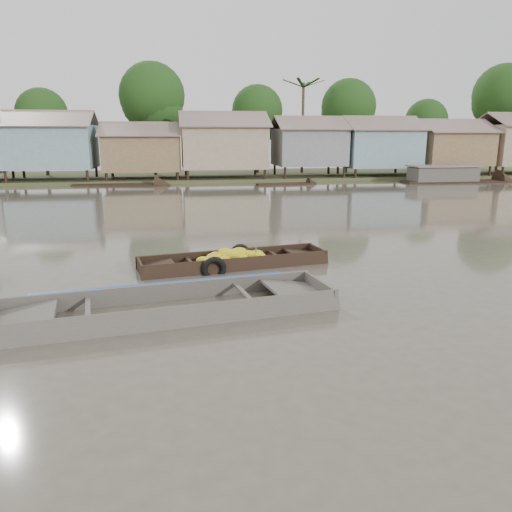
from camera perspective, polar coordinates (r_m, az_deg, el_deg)
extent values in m
plane|color=#50493D|center=(11.63, -1.37, -4.45)|extent=(120.00, 120.00, 0.00)
cube|color=#384723|center=(44.11, -7.43, 8.92)|extent=(120.00, 12.00, 0.50)
cube|color=gray|center=(41.43, -22.33, 11.47)|extent=(6.20, 5.20, 3.20)
cube|color=brown|center=(40.07, -23.05, 14.30)|extent=(6.60, 3.02, 1.28)
cube|color=brown|center=(42.81, -22.17, 14.28)|extent=(6.60, 3.02, 1.28)
cube|color=brown|center=(40.53, -12.83, 11.40)|extent=(5.80, 4.60, 2.70)
cube|color=brown|center=(39.26, -13.07, 13.95)|extent=(6.20, 2.67, 1.14)
cube|color=brown|center=(41.74, -12.87, 13.93)|extent=(6.20, 2.67, 1.14)
cube|color=gray|center=(40.65, -3.76, 12.35)|extent=(6.50, 5.30, 3.30)
cube|color=brown|center=(39.23, -3.59, 15.37)|extent=(6.90, 3.08, 1.31)
cube|color=brown|center=(42.08, -4.01, 15.25)|extent=(6.90, 3.08, 1.31)
cube|color=slate|center=(41.93, 6.03, 12.28)|extent=(5.40, 4.70, 2.90)
cube|color=brown|center=(40.70, 6.58, 14.90)|extent=(5.80, 2.73, 1.17)
cube|color=brown|center=(43.15, 5.64, 14.85)|extent=(5.80, 2.73, 1.17)
cube|color=gray|center=(43.89, 13.77, 11.90)|extent=(6.00, 5.00, 3.10)
cube|color=brown|center=(42.64, 14.65, 14.50)|extent=(6.40, 2.90, 1.24)
cube|color=brown|center=(45.13, 13.24, 14.51)|extent=(6.40, 2.90, 1.24)
cube|color=brown|center=(46.80, 21.27, 11.40)|extent=(5.70, 4.90, 2.80)
cube|color=brown|center=(45.65, 22.32, 13.61)|extent=(6.10, 2.85, 1.21)
cube|color=brown|center=(47.93, 20.65, 13.71)|extent=(6.10, 2.85, 1.21)
cube|color=brown|center=(51.49, 27.14, 13.66)|extent=(6.70, 2.96, 1.26)
cylinder|color=#473323|center=(46.16, -22.93, 11.24)|extent=(0.28, 0.28, 4.90)
sphere|color=black|center=(46.17, -23.27, 14.70)|extent=(4.20, 4.20, 4.20)
cylinder|color=#473323|center=(43.97, -11.57, 12.86)|extent=(0.28, 0.28, 6.30)
sphere|color=black|center=(44.07, -11.81, 17.54)|extent=(5.40, 5.40, 5.40)
cylinder|color=#473323|center=(45.57, 0.15, 12.49)|extent=(0.28, 0.28, 5.25)
sphere|color=black|center=(45.61, 0.16, 16.26)|extent=(4.50, 4.50, 4.50)
cylinder|color=#473323|center=(46.61, 10.35, 12.52)|extent=(0.28, 0.28, 5.60)
sphere|color=black|center=(46.66, 10.53, 16.45)|extent=(4.80, 4.80, 4.80)
cylinder|color=#473323|center=(50.74, 18.66, 11.53)|extent=(0.28, 0.28, 4.55)
sphere|color=black|center=(50.74, 18.89, 14.45)|extent=(3.90, 3.90, 3.90)
cylinder|color=#473323|center=(53.50, 26.05, 12.08)|extent=(0.28, 0.28, 6.65)
sphere|color=black|center=(53.61, 26.49, 16.12)|extent=(5.70, 5.70, 5.70)
cylinder|color=#473323|center=(45.91, 5.35, 14.16)|extent=(0.24, 0.24, 8.00)
cube|color=black|center=(14.15, -2.53, -1.46)|extent=(5.30, 1.89, 0.08)
cube|color=black|center=(14.62, -3.18, -0.14)|extent=(5.26, 1.07, 0.49)
cube|color=black|center=(13.57, -1.84, -1.22)|extent=(5.26, 1.07, 0.49)
cube|color=black|center=(15.03, 7.00, 0.17)|extent=(0.26, 1.15, 0.47)
cube|color=black|center=(14.83, 5.44, 0.25)|extent=(1.07, 1.14, 0.19)
cube|color=black|center=(13.60, -13.09, -1.55)|extent=(0.26, 1.15, 0.47)
cube|color=black|center=(13.64, -11.22, -1.15)|extent=(1.07, 1.14, 0.19)
cube|color=black|center=(13.78, -7.50, -0.68)|extent=(0.29, 1.11, 0.05)
cube|color=black|center=(14.47, 2.18, 0.13)|extent=(0.29, 1.11, 0.05)
ellipsoid|color=yellow|center=(14.07, 1.35, -0.53)|extent=(0.39, 0.30, 0.22)
ellipsoid|color=yellow|center=(14.50, -0.56, 0.04)|extent=(0.41, 0.32, 0.23)
ellipsoid|color=yellow|center=(13.83, -5.94, -0.95)|extent=(0.36, 0.28, 0.20)
ellipsoid|color=yellow|center=(14.15, -2.87, 0.19)|extent=(0.45, 0.35, 0.25)
ellipsoid|color=yellow|center=(14.24, -3.89, 0.17)|extent=(0.37, 0.29, 0.21)
ellipsoid|color=yellow|center=(13.98, -2.17, 0.06)|extent=(0.42, 0.33, 0.23)
ellipsoid|color=yellow|center=(13.95, -4.98, -0.13)|extent=(0.40, 0.31, 0.22)
ellipsoid|color=yellow|center=(13.60, -5.49, -1.28)|extent=(0.37, 0.29, 0.21)
ellipsoid|color=yellow|center=(14.01, -3.57, 0.41)|extent=(0.45, 0.35, 0.25)
ellipsoid|color=yellow|center=(13.84, -5.63, -0.58)|extent=(0.47, 0.37, 0.26)
ellipsoid|color=yellow|center=(13.97, -4.50, 0.00)|extent=(0.47, 0.37, 0.26)
ellipsoid|color=yellow|center=(14.48, 0.08, 0.20)|extent=(0.46, 0.36, 0.26)
ellipsoid|color=yellow|center=(14.19, -3.36, 0.11)|extent=(0.42, 0.32, 0.23)
ellipsoid|color=yellow|center=(14.48, -1.90, 0.08)|extent=(0.39, 0.30, 0.22)
ellipsoid|color=yellow|center=(14.10, -1.16, 0.21)|extent=(0.43, 0.33, 0.24)
ellipsoid|color=yellow|center=(13.67, -4.72, -1.00)|extent=(0.46, 0.35, 0.25)
ellipsoid|color=yellow|center=(14.44, -2.00, 0.08)|extent=(0.41, 0.31, 0.23)
ellipsoid|color=yellow|center=(14.04, -1.92, 0.47)|extent=(0.48, 0.37, 0.27)
ellipsoid|color=yellow|center=(13.65, -4.90, -0.96)|extent=(0.46, 0.36, 0.26)
ellipsoid|color=yellow|center=(13.82, -1.80, -0.70)|extent=(0.38, 0.29, 0.21)
ellipsoid|color=yellow|center=(13.72, -5.11, -0.72)|extent=(0.47, 0.36, 0.26)
ellipsoid|color=yellow|center=(14.12, -2.53, 0.46)|extent=(0.36, 0.28, 0.20)
ellipsoid|color=yellow|center=(13.73, -4.75, -0.68)|extent=(0.42, 0.32, 0.23)
ellipsoid|color=yellow|center=(13.95, -1.68, -0.14)|extent=(0.41, 0.32, 0.23)
ellipsoid|color=yellow|center=(13.88, -2.72, 0.17)|extent=(0.45, 0.35, 0.25)
ellipsoid|color=yellow|center=(13.93, -3.26, 0.00)|extent=(0.44, 0.34, 0.24)
ellipsoid|color=yellow|center=(13.97, -6.10, -0.54)|extent=(0.43, 0.33, 0.24)
ellipsoid|color=yellow|center=(13.74, -3.57, -0.40)|extent=(0.36, 0.28, 0.20)
ellipsoid|color=yellow|center=(14.03, -0.67, 0.22)|extent=(0.37, 0.29, 0.21)
ellipsoid|color=yellow|center=(14.16, 0.36, -0.05)|extent=(0.43, 0.34, 0.24)
ellipsoid|color=yellow|center=(14.11, -3.53, 0.08)|extent=(0.42, 0.32, 0.23)
ellipsoid|color=yellow|center=(14.24, -3.37, 0.02)|extent=(0.38, 0.30, 0.21)
cylinder|color=#3F6626|center=(13.91, -4.41, 0.28)|extent=(0.04, 0.04, 0.17)
cylinder|color=#3F6626|center=(14.09, -1.81, 0.48)|extent=(0.04, 0.04, 0.17)
cylinder|color=#3F6626|center=(14.23, 0.00, 0.63)|extent=(0.04, 0.04, 0.17)
torus|color=black|center=(14.79, -1.86, 0.12)|extent=(0.70, 0.29, 0.68)
torus|color=black|center=(13.30, -4.84, -1.49)|extent=(0.71, 0.29, 0.69)
cube|color=#4A453E|center=(10.62, -9.72, -6.90)|extent=(6.90, 2.47, 0.08)
cube|color=#4A453E|center=(11.32, -10.40, -4.36)|extent=(6.85, 1.21, 0.55)
cube|color=#4A453E|center=(9.77, -9.04, -7.26)|extent=(6.85, 1.21, 0.55)
cube|color=#4A453E|center=(11.47, 7.19, -3.99)|extent=(0.32, 1.68, 0.52)
cube|color=#4A453E|center=(11.22, 4.48, -3.97)|extent=(1.38, 1.62, 0.22)
cube|color=#4A453E|center=(10.53, -25.07, -6.49)|extent=(1.38, 1.62, 0.22)
cube|color=#4A453E|center=(10.42, -18.66, -5.84)|extent=(0.35, 1.62, 0.05)
cube|color=#4A453E|center=(10.83, -1.29, -4.35)|extent=(0.35, 1.62, 0.05)
cube|color=#665E54|center=(10.61, -9.73, -6.71)|extent=(5.29, 2.09, 0.02)
cube|color=#1046A0|center=(11.31, -10.48, -3.26)|extent=(5.53, 0.93, 0.14)
torus|color=olive|center=(10.55, -3.31, -6.50)|extent=(0.39, 0.39, 0.06)
torus|color=olive|center=(10.54, -3.31, -6.31)|extent=(0.31, 0.31, 0.06)
cube|color=black|center=(41.80, 21.65, 7.75)|extent=(8.05, 1.89, 0.35)
cube|color=black|center=(37.14, 3.23, 8.05)|extent=(4.16, 1.29, 0.35)
cube|color=black|center=(37.77, -15.64, 7.66)|extent=(6.35, 2.45, 0.35)
cube|color=black|center=(41.50, 20.56, 8.64)|extent=(5.00, 2.00, 1.20)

